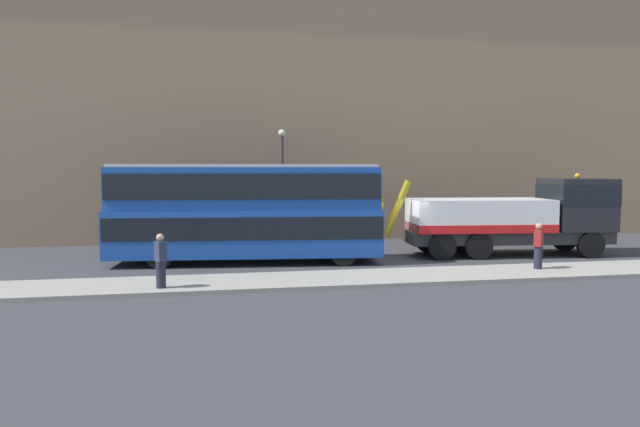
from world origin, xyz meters
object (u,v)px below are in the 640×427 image
(pedestrian_bystander, at_px, (538,246))
(street_lamp, at_px, (282,177))
(recovery_tow_truck, at_px, (518,216))
(double_decker_bus, at_px, (246,209))
(pedestrian_onlooker, at_px, (161,261))

(pedestrian_bystander, height_order, street_lamp, street_lamp)
(recovery_tow_truck, bearing_deg, pedestrian_bystander, -104.13)
(double_decker_bus, height_order, street_lamp, street_lamp)
(pedestrian_onlooker, bearing_deg, double_decker_bus, 31.03)
(street_lamp, bearing_deg, pedestrian_onlooker, -116.09)
(pedestrian_bystander, distance_m, street_lamp, 12.88)
(double_decker_bus, height_order, pedestrian_onlooker, double_decker_bus)
(double_decker_bus, relative_size, pedestrian_onlooker, 6.55)
(recovery_tow_truck, xyz_separation_m, pedestrian_bystander, (-1.51, -4.18, -0.77))
(recovery_tow_truck, bearing_deg, pedestrian_onlooker, -155.39)
(pedestrian_onlooker, relative_size, pedestrian_bystander, 1.00)
(double_decker_bus, relative_size, street_lamp, 1.92)
(pedestrian_bystander, bearing_deg, recovery_tow_truck, -65.19)
(pedestrian_onlooker, height_order, pedestrian_bystander, same)
(double_decker_bus, distance_m, pedestrian_onlooker, 6.11)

